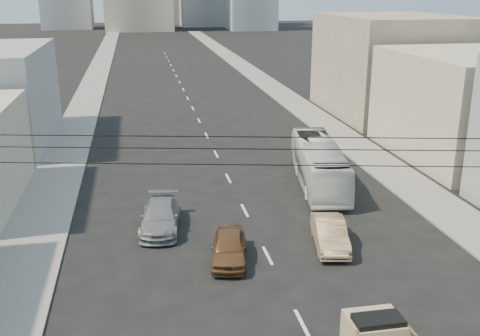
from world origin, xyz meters
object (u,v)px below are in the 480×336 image
object	(u,v)px
sedan_brown	(229,247)
sedan_tan	(330,234)
city_bus	(319,164)
sedan_grey	(160,217)

from	to	relation	value
sedan_brown	sedan_tan	distance (m)	5.36
city_bus	sedan_tan	bearing A→B (deg)	-95.54
sedan_brown	sedan_tan	xyz separation A→B (m)	(5.33, 0.59, 0.01)
sedan_tan	sedan_brown	bearing A→B (deg)	-163.13
city_bus	sedan_grey	xyz separation A→B (m)	(-10.77, -5.36, -0.75)
city_bus	sedan_tan	distance (m)	9.45
city_bus	sedan_brown	world-z (taller)	city_bus
city_bus	sedan_grey	world-z (taller)	city_bus
sedan_brown	sedan_grey	bearing A→B (deg)	135.80
sedan_tan	sedan_grey	size ratio (longest dim) A/B	0.87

